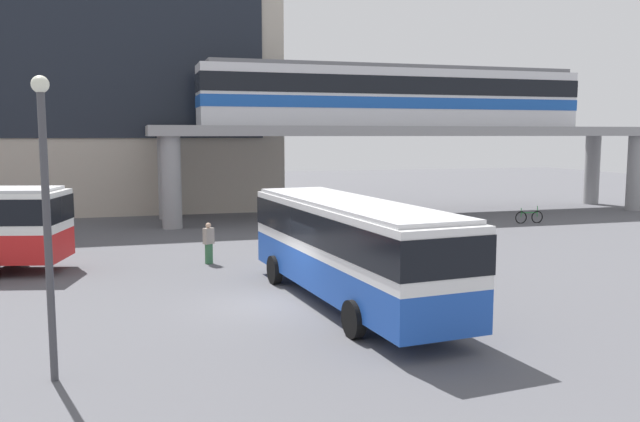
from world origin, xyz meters
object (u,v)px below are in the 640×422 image
at_px(bus_main, 349,241).
at_px(pedestrian_by_bike_rack, 209,244).
at_px(bicycle_green, 529,217).
at_px(station_building, 57,77).
at_px(train, 396,96).
at_px(pedestrian_near_building, 361,221).
at_px(bicycle_orange, 382,219).
at_px(bicycle_black, 309,224).

bearing_deg(bus_main, pedestrian_by_bike_rack, 113.94).
bearing_deg(bicycle_green, bus_main, -138.14).
bearing_deg(station_building, train, -27.82).
relative_size(bus_main, pedestrian_near_building, 6.64).
relative_size(bus_main, pedestrian_by_bike_rack, 6.69).
height_order(train, bicycle_orange, train).
xyz_separation_m(train, bus_main, (-10.10, -20.45, -5.71)).
bearing_deg(bicycle_green, station_building, 148.03).
xyz_separation_m(station_building, bicycle_black, (14.12, -16.31, -8.90)).
xyz_separation_m(bus_main, bicycle_orange, (7.57, 16.32, -1.63)).
xyz_separation_m(train, pedestrian_near_building, (-5.13, -7.90, -6.90)).
distance_m(train, bus_main, 23.51).
distance_m(bicycle_green, bicycle_orange, 8.85).
distance_m(station_building, pedestrian_near_building, 26.43).
xyz_separation_m(station_building, pedestrian_near_building, (16.16, -19.13, -8.46)).
xyz_separation_m(bicycle_black, bicycle_orange, (4.64, 0.95, 0.00)).
height_order(bicycle_green, bicycle_orange, same).
bearing_deg(bus_main, bicycle_orange, 65.10).
relative_size(pedestrian_near_building, pedestrian_by_bike_rack, 1.01).
bearing_deg(station_building, pedestrian_by_bike_rack, -72.03).
bearing_deg(bicycle_green, bicycle_black, 176.52).
distance_m(train, bicycle_orange, 8.79).
height_order(bicycle_orange, pedestrian_near_building, pedestrian_near_building).
distance_m(train, pedestrian_by_bike_rack, 19.84).
relative_size(bicycle_black, pedestrian_by_bike_rack, 0.99).
height_order(train, pedestrian_near_building, train).
height_order(train, bus_main, train).
height_order(bus_main, bicycle_black, bus_main).
bearing_deg(pedestrian_near_building, pedestrian_by_bike_rack, -149.52).
bearing_deg(pedestrian_near_building, bicycle_black, 125.90).
bearing_deg(bicycle_orange, station_building, 140.70).
xyz_separation_m(train, pedestrian_by_bike_rack, (-13.49, -12.81, -6.91)).
height_order(pedestrian_near_building, pedestrian_by_bike_rack, pedestrian_near_building).
bearing_deg(bicycle_black, bus_main, -100.80).
distance_m(train, pedestrian_near_building, 11.67).
xyz_separation_m(bus_main, pedestrian_by_bike_rack, (-3.39, 7.63, -1.20)).
bearing_deg(bicycle_orange, bicycle_green, -11.50).
distance_m(station_building, pedestrian_by_bike_rack, 26.66).
height_order(train, pedestrian_by_bike_rack, train).
xyz_separation_m(bicycle_black, pedestrian_near_building, (2.04, -2.81, 0.43)).
distance_m(bicycle_black, pedestrian_near_building, 3.50).
xyz_separation_m(bicycle_green, pedestrian_near_building, (-11.28, -2.00, 0.43)).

